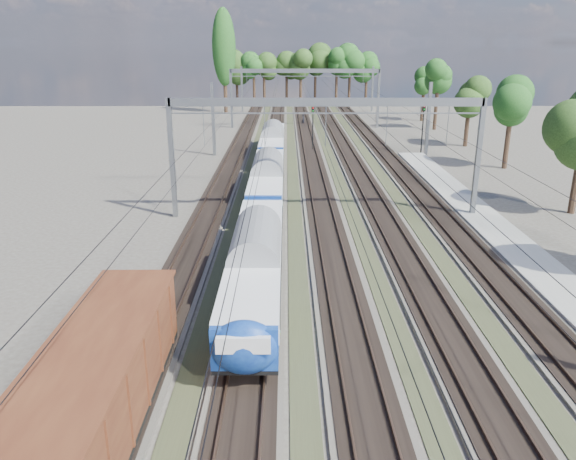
{
  "coord_description": "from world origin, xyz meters",
  "views": [
    {
      "loc": [
        -2.92,
        -11.6,
        12.79
      ],
      "look_at": [
        -2.82,
        18.3,
        2.8
      ],
      "focal_mm": 35.0,
      "sensor_mm": 36.0,
      "label": 1
    }
  ],
  "objects_px": {
    "signal_far": "(423,123)",
    "worker": "(303,119)",
    "signal_near": "(313,123)",
    "emu_train": "(267,175)",
    "freight_boxcar": "(83,413)"
  },
  "relations": [
    {
      "from": "signal_far",
      "to": "worker",
      "type": "bearing_deg",
      "value": 140.7
    },
    {
      "from": "signal_near",
      "to": "signal_far",
      "type": "relative_size",
      "value": 0.91
    },
    {
      "from": "worker",
      "to": "signal_near",
      "type": "distance_m",
      "value": 23.53
    },
    {
      "from": "signal_near",
      "to": "worker",
      "type": "bearing_deg",
      "value": 113.49
    },
    {
      "from": "emu_train",
      "to": "freight_boxcar",
      "type": "height_order",
      "value": "emu_train"
    },
    {
      "from": "worker",
      "to": "signal_far",
      "type": "distance_m",
      "value": 29.45
    },
    {
      "from": "signal_near",
      "to": "signal_far",
      "type": "distance_m",
      "value": 13.18
    },
    {
      "from": "freight_boxcar",
      "to": "worker",
      "type": "relative_size",
      "value": 8.4
    },
    {
      "from": "freight_boxcar",
      "to": "signal_far",
      "type": "xyz_separation_m",
      "value": [
        22.26,
        52.59,
        1.46
      ]
    },
    {
      "from": "emu_train",
      "to": "signal_near",
      "type": "bearing_deg",
      "value": 78.28
    },
    {
      "from": "signal_near",
      "to": "signal_far",
      "type": "bearing_deg",
      "value": 10.54
    },
    {
      "from": "signal_near",
      "to": "freight_boxcar",
      "type": "bearing_deg",
      "value": -77.25
    },
    {
      "from": "freight_boxcar",
      "to": "worker",
      "type": "bearing_deg",
      "value": 83.54
    },
    {
      "from": "freight_boxcar",
      "to": "signal_near",
      "type": "bearing_deg",
      "value": 80.39
    },
    {
      "from": "freight_boxcar",
      "to": "worker",
      "type": "height_order",
      "value": "freight_boxcar"
    }
  ]
}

